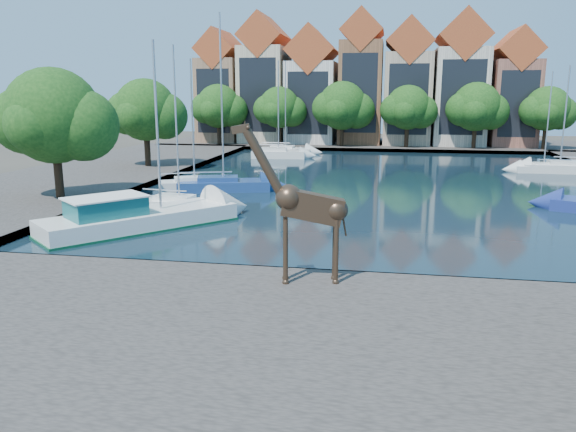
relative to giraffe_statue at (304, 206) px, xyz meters
name	(u,v)px	position (x,y,z in m)	size (l,w,h in m)	color
ground	(390,285)	(3.08, 1.56, -3.26)	(160.00, 160.00, 0.00)	#38332B
water_basin	(390,184)	(3.08, 25.56, -3.22)	(38.00, 50.00, 0.08)	black
near_quay	(390,365)	(3.08, -5.44, -3.01)	(50.00, 14.00, 0.50)	#48433F
far_quay	(390,145)	(3.08, 57.56, -3.01)	(60.00, 16.00, 0.50)	#48433F
left_quay	(97,174)	(-21.92, 25.56, -3.01)	(14.00, 52.00, 0.50)	#48433F
townhouse_west_end	(223,90)	(-19.92, 57.55, 4.10)	(5.44, 9.18, 14.93)	#956D51
townhouse_west_mid	(265,84)	(-13.92, 57.55, 4.98)	(5.94, 9.18, 16.79)	beige
townhouse_west_inner	(312,91)	(-7.42, 57.55, 4.09)	(6.43, 9.18, 15.15)	silver
townhouse_center	(361,83)	(-0.92, 57.55, 5.10)	(5.44, 9.18, 16.93)	brown
townhouse_east_inner	(407,87)	(5.08, 57.55, 4.47)	(5.94, 9.18, 15.79)	tan
townhouse_east_mid	(459,84)	(11.58, 57.55, 4.84)	(6.43, 9.18, 16.65)	beige
townhouse_east_end	(512,92)	(18.08, 57.55, 3.85)	(5.44, 9.18, 14.43)	brown
far_tree_far_west	(219,108)	(-18.81, 52.05, 1.92)	(7.28, 5.60, 7.68)	#332114
far_tree_west	(280,109)	(-10.82, 52.05, 1.82)	(6.76, 5.20, 7.36)	#332114
far_tree_mid_west	(343,107)	(-2.81, 52.05, 2.03)	(7.80, 6.00, 8.00)	#332114
far_tree_mid_east	(409,109)	(5.18, 52.05, 1.87)	(7.02, 5.40, 7.52)	#332114
far_tree_east	(477,108)	(13.19, 52.05, 1.98)	(7.54, 5.80, 7.84)	#332114
far_tree_far_east	(548,110)	(21.18, 52.05, 1.82)	(6.76, 5.20, 7.36)	#332114
side_tree_left_near	(55,119)	(-17.81, 13.55, 2.23)	(7.80, 6.00, 8.20)	#332114
side_tree_left_far	(146,112)	(-18.81, 29.55, 2.12)	(7.28, 5.60, 7.88)	#332114
giraffe_statue	(304,206)	(0.00, 0.00, 0.00)	(3.92, 1.13, 5.62)	#3E2C1F
motorsailer	(134,216)	(-10.14, 7.84, -2.44)	(8.95, 9.78, 9.69)	silver
sailboat_left_a	(180,202)	(-9.54, 12.82, -2.66)	(5.48, 2.44, 9.74)	white
sailboat_left_b	(224,183)	(-8.92, 20.17, -2.59)	(7.02, 4.08, 12.45)	navy
sailboat_left_c	(195,182)	(-11.15, 20.20, -2.64)	(5.44, 3.78, 9.40)	silver
sailboat_left_d	(278,152)	(-8.92, 41.26, -2.55)	(5.95, 2.53, 10.35)	silver
sailboat_left_e	(286,149)	(-8.92, 45.56, -2.64)	(6.15, 2.35, 10.53)	silver
sailboat_right_c	(544,167)	(16.72, 34.45, -2.70)	(5.24, 2.30, 8.84)	silver
sailboat_right_d	(560,166)	(18.08, 34.46, -2.60)	(6.33, 2.38, 9.35)	silver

